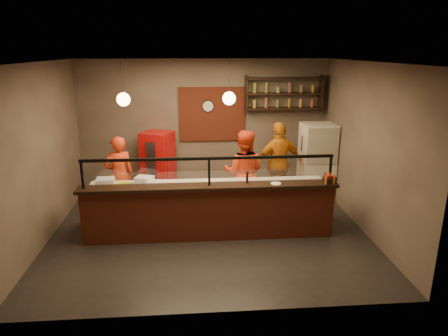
{
  "coord_description": "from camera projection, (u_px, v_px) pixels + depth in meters",
  "views": [
    {
      "loc": [
        -0.27,
        -7.1,
        3.43
      ],
      "look_at": [
        0.31,
        0.3,
        1.19
      ],
      "focal_mm": 32.0,
      "sensor_mm": 36.0,
      "label": 1
    }
  ],
  "objects": [
    {
      "name": "fridge",
      "position": [
        317.0,
        161.0,
        9.32
      ],
      "size": [
        0.76,
        0.71,
        1.78
      ],
      "primitive_type": "cube",
      "rotation": [
        0.0,
        0.0,
        0.02
      ],
      "color": "beige",
      "rests_on": "floor"
    },
    {
      "name": "service_counter",
      "position": [
        210.0,
        214.0,
        7.36
      ],
      "size": [
        4.6,
        0.25,
        1.0
      ],
      "primitive_type": "cube",
      "color": "maroon",
      "rests_on": "floor"
    },
    {
      "name": "pepper_mill",
      "position": [
        247.0,
        177.0,
        7.28
      ],
      "size": [
        0.05,
        0.05,
        0.22
      ],
      "primitive_type": "cylinder",
      "rotation": [
        0.0,
        0.0,
        0.12
      ],
      "color": "black",
      "rests_on": "counter_ledge"
    },
    {
      "name": "floor",
      "position": [
        209.0,
        231.0,
        7.79
      ],
      "size": [
        6.0,
        6.0,
        0.0
      ],
      "primitive_type": "plane",
      "color": "black",
      "rests_on": "ground"
    },
    {
      "name": "worktop",
      "position": [
        208.0,
        186.0,
        7.73
      ],
      "size": [
        4.6,
        0.75,
        0.05
      ],
      "primitive_type": "cube",
      "color": "silver",
      "rests_on": "worktop_cabinet"
    },
    {
      "name": "pendant_left",
      "position": [
        123.0,
        99.0,
        7.13
      ],
      "size": [
        0.24,
        0.24,
        0.77
      ],
      "color": "black",
      "rests_on": "ceiling"
    },
    {
      "name": "wall_clock",
      "position": [
        208.0,
        106.0,
        9.54
      ],
      "size": [
        0.3,
        0.04,
        0.3
      ],
      "primitive_type": "cylinder",
      "rotation": [
        1.57,
        0.0,
        0.0
      ],
      "color": "black",
      "rests_on": "wall_back"
    },
    {
      "name": "cook_mid",
      "position": [
        244.0,
        173.0,
        8.43
      ],
      "size": [
        1.03,
        0.9,
        1.81
      ],
      "primitive_type": "imported",
      "rotation": [
        0.0,
        0.0,
        2.87
      ],
      "color": "red",
      "rests_on": "floor"
    },
    {
      "name": "wall_back",
      "position": [
        204.0,
        126.0,
        9.71
      ],
      "size": [
        6.0,
        0.0,
        6.0
      ],
      "primitive_type": "plane",
      "rotation": [
        1.57,
        0.0,
        0.0
      ],
      "color": "#6D5F50",
      "rests_on": "floor"
    },
    {
      "name": "wall_front",
      "position": [
        217.0,
        202.0,
        4.94
      ],
      "size": [
        6.0,
        0.0,
        6.0
      ],
      "primitive_type": "plane",
      "rotation": [
        -1.57,
        0.0,
        0.0
      ],
      "color": "#6D5F50",
      "rests_on": "floor"
    },
    {
      "name": "wall_right",
      "position": [
        366.0,
        149.0,
        7.55
      ],
      "size": [
        0.0,
        5.0,
        5.0
      ],
      "primitive_type": "plane",
      "rotation": [
        1.57,
        0.0,
        -1.57
      ],
      "color": "#6D5F50",
      "rests_on": "floor"
    },
    {
      "name": "prep_tub_b",
      "position": [
        105.0,
        182.0,
        7.57
      ],
      "size": [
        0.35,
        0.29,
        0.17
      ],
      "primitive_type": "cube",
      "rotation": [
        0.0,
        0.0,
        0.06
      ],
      "color": "silver",
      "rests_on": "worktop"
    },
    {
      "name": "pizza_dough",
      "position": [
        205.0,
        184.0,
        7.74
      ],
      "size": [
        0.65,
        0.65,
        0.01
      ],
      "primitive_type": "cylinder",
      "rotation": [
        0.0,
        0.0,
        0.18
      ],
      "color": "beige",
      "rests_on": "worktop"
    },
    {
      "name": "sneeze_guard",
      "position": [
        209.0,
        169.0,
        7.11
      ],
      "size": [
        4.5,
        0.05,
        0.52
      ],
      "color": "white",
      "rests_on": "counter_ledge"
    },
    {
      "name": "cook_right",
      "position": [
        279.0,
        164.0,
        8.94
      ],
      "size": [
        1.18,
        0.69,
        1.89
      ],
      "primitive_type": "imported",
      "rotation": [
        0.0,
        0.0,
        3.36
      ],
      "color": "orange",
      "rests_on": "floor"
    },
    {
      "name": "wall_left",
      "position": [
        40.0,
        155.0,
        7.1
      ],
      "size": [
        0.0,
        5.0,
        5.0
      ],
      "primitive_type": "plane",
      "rotation": [
        1.57,
        0.0,
        1.57
      ],
      "color": "#6D5F50",
      "rests_on": "floor"
    },
    {
      "name": "worktop_cabinet",
      "position": [
        209.0,
        207.0,
        7.86
      ],
      "size": [
        4.6,
        0.75,
        0.85
      ],
      "primitive_type": "cube",
      "color": "gray",
      "rests_on": "floor"
    },
    {
      "name": "prep_tub_a",
      "position": [
        144.0,
        181.0,
        7.68
      ],
      "size": [
        0.39,
        0.35,
        0.16
      ],
      "primitive_type": "cube",
      "rotation": [
        0.0,
        0.0,
        -0.31
      ],
      "color": "silver",
      "rests_on": "worktop"
    },
    {
      "name": "rolling_pin",
      "position": [
        123.0,
        183.0,
        7.71
      ],
      "size": [
        0.35,
        0.11,
        0.06
      ],
      "primitive_type": "cylinder",
      "rotation": [
        0.0,
        1.57,
        -0.13
      ],
      "color": "yellow",
      "rests_on": "worktop"
    },
    {
      "name": "prep_tub_c",
      "position": [
        154.0,
        185.0,
        7.5
      ],
      "size": [
        0.3,
        0.25,
        0.14
      ],
      "primitive_type": "cube",
      "rotation": [
        0.0,
        0.0,
        -0.12
      ],
      "color": "silver",
      "rests_on": "worktop"
    },
    {
      "name": "wall_shelving",
      "position": [
        284.0,
        93.0,
        9.46
      ],
      "size": [
        1.84,
        0.28,
        0.85
      ],
      "color": "black",
      "rests_on": "wall_back"
    },
    {
      "name": "pendant_right",
      "position": [
        229.0,
        98.0,
        7.27
      ],
      "size": [
        0.24,
        0.24,
        0.77
      ],
      "color": "black",
      "rests_on": "ceiling"
    },
    {
      "name": "brick_patch",
      "position": [
        212.0,
        114.0,
        9.61
      ],
      "size": [
        1.6,
        0.04,
        1.3
      ],
      "primitive_type": "cube",
      "color": "maroon",
      "rests_on": "wall_back"
    },
    {
      "name": "condiment_caddy",
      "position": [
        329.0,
        180.0,
        7.3
      ],
      "size": [
        0.23,
        0.2,
        0.11
      ],
      "primitive_type": "cube",
      "rotation": [
        0.0,
        0.0,
        0.26
      ],
      "color": "black",
      "rests_on": "counter_ledge"
    },
    {
      "name": "red_cooler",
      "position": [
        158.0,
        164.0,
        9.53
      ],
      "size": [
        0.85,
        0.82,
        1.55
      ],
      "primitive_type": "cube",
      "rotation": [
        0.0,
        0.0,
        -0.4
      ],
      "color": "#B50C0C",
      "rests_on": "floor"
    },
    {
      "name": "counter_ledge",
      "position": [
        209.0,
        187.0,
        7.21
      ],
      "size": [
        4.7,
        0.37,
        0.06
      ],
      "primitive_type": "cube",
      "color": "black",
      "rests_on": "service_counter"
    },
    {
      "name": "ceiling",
      "position": [
        207.0,
        62.0,
        6.87
      ],
      "size": [
        6.0,
        6.0,
        0.0
      ],
      "primitive_type": "plane",
      "rotation": [
        3.14,
        0.0,
        0.0
      ],
      "color": "#36312A",
      "rests_on": "wall_back"
    },
    {
      "name": "small_plate",
      "position": [
        276.0,
        184.0,
        7.26
      ],
      "size": [
        0.24,
        0.24,
        0.01
      ],
      "primitive_type": "cylinder",
      "rotation": [
        0.0,
        0.0,
        -0.36
      ],
      "color": "silver",
      "rests_on": "counter_ledge"
    },
    {
      "name": "cook_left",
      "position": [
        119.0,
        175.0,
        8.48
      ],
      "size": [
        0.72,
        0.61,
        1.68
      ],
      "primitive_type": "imported",
      "rotation": [
        0.0,
        0.0,
        3.54
      ],
      "color": "red",
      "rests_on": "floor"
    }
  ]
}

